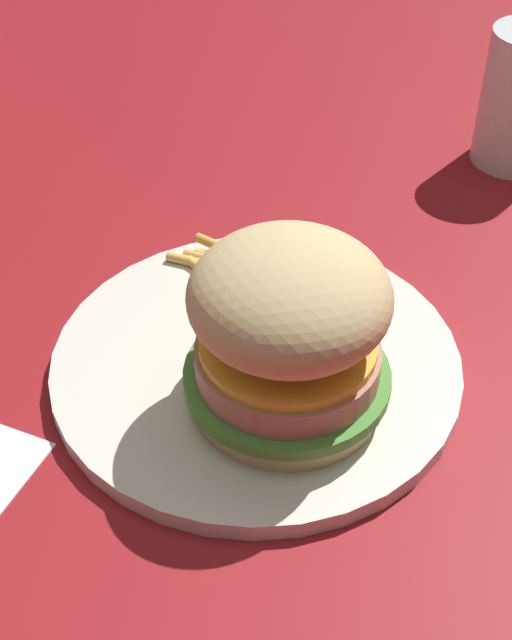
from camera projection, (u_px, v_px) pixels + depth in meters
name	position (u px, v px, depth m)	size (l,w,h in m)	color
ground_plane	(210.00, 365.00, 0.55)	(1.60, 1.60, 0.00)	maroon
plate	(256.00, 363.00, 0.55)	(0.26, 0.26, 0.01)	silver
sandwich	(288.00, 330.00, 0.48)	(0.12, 0.12, 0.11)	tan
fries_pile	(243.00, 278.00, 0.59)	(0.10, 0.12, 0.01)	#E5B251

